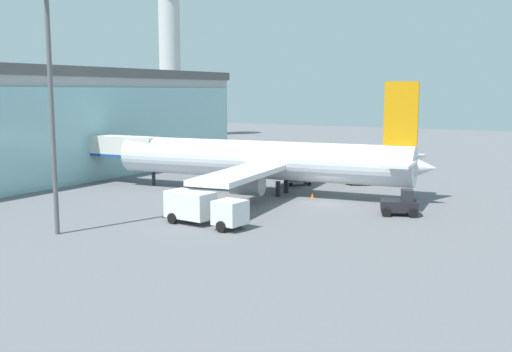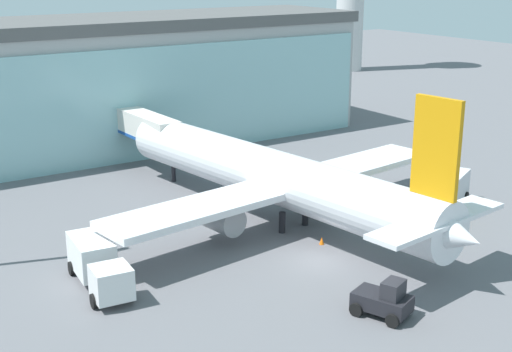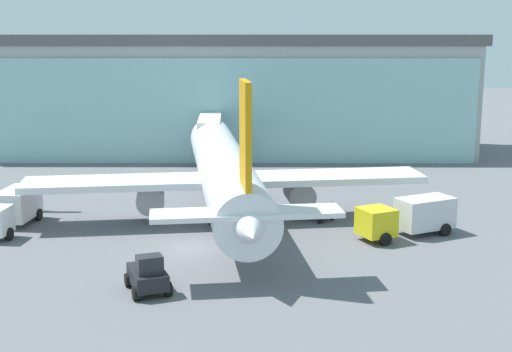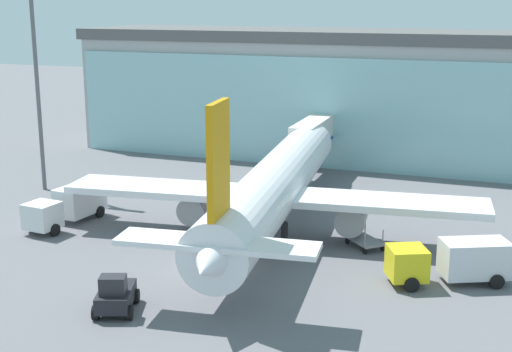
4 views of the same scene
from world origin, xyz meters
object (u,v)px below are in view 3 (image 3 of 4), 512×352
(airplane, at_px, (225,173))
(jet_bridge, at_px, (210,128))
(baggage_cart, at_px, (315,213))
(pushback_tug, at_px, (148,275))
(fuel_truck, at_px, (409,216))
(safety_cone_wingtip, at_px, (374,208))
(catering_truck, at_px, (11,209))
(safety_cone_nose, at_px, (223,234))

(airplane, bearing_deg, jet_bridge, -0.45)
(jet_bridge, xyz_separation_m, baggage_cart, (9.06, -20.13, -3.72))
(airplane, distance_m, pushback_tug, 16.51)
(fuel_truck, height_order, baggage_cart, fuel_truck)
(pushback_tug, distance_m, safety_cone_wingtip, 23.44)
(airplane, bearing_deg, baggage_cart, -102.33)
(baggage_cart, height_order, safety_cone_wingtip, baggage_cart)
(catering_truck, xyz_separation_m, safety_cone_nose, (15.71, -2.61, -1.19))
(fuel_truck, xyz_separation_m, pushback_tug, (-17.07, -10.62, -0.49))
(airplane, bearing_deg, fuel_truck, -118.26)
(jet_bridge, relative_size, safety_cone_wingtip, 22.85)
(jet_bridge, bearing_deg, airplane, -175.04)
(jet_bridge, height_order, safety_cone_nose, jet_bridge)
(jet_bridge, height_order, pushback_tug, jet_bridge)
(airplane, bearing_deg, safety_cone_nose, 173.45)
(fuel_truck, height_order, safety_cone_nose, fuel_truck)
(pushback_tug, bearing_deg, baggage_cart, -55.49)
(pushback_tug, xyz_separation_m, safety_cone_nose, (3.86, 10.23, -0.70))
(jet_bridge, distance_m, pushback_tug, 35.48)
(safety_cone_wingtip, bearing_deg, catering_truck, -170.81)
(airplane, xyz_separation_m, pushback_tug, (-3.85, -15.85, -2.58))
(baggage_cart, bearing_deg, catering_truck, -128.19)
(baggage_cart, distance_m, safety_cone_nose, 8.50)
(pushback_tug, bearing_deg, catering_truck, 22.61)
(baggage_cart, xyz_separation_m, safety_cone_nose, (-6.92, -4.93, -0.23))
(safety_cone_nose, bearing_deg, fuel_truck, 1.69)
(pushback_tug, xyz_separation_m, safety_cone_wingtip, (15.79, 17.31, -0.70))
(baggage_cart, bearing_deg, airplane, -139.68)
(fuel_truck, bearing_deg, safety_cone_wingtip, -104.43)
(airplane, height_order, pushback_tug, airplane)
(catering_truck, relative_size, safety_cone_nose, 13.63)
(airplane, height_order, baggage_cart, airplane)
(baggage_cart, bearing_deg, fuel_truck, 10.12)
(catering_truck, xyz_separation_m, safety_cone_wingtip, (27.64, 4.47, -1.19))
(baggage_cart, distance_m, safety_cone_wingtip, 5.46)
(safety_cone_wingtip, bearing_deg, baggage_cart, -156.79)
(jet_bridge, bearing_deg, catering_truck, 147.57)
(catering_truck, distance_m, baggage_cart, 22.77)
(baggage_cart, distance_m, pushback_tug, 18.61)
(catering_truck, bearing_deg, jet_bridge, 155.13)
(catering_truck, relative_size, baggage_cart, 2.40)
(jet_bridge, bearing_deg, fuel_truck, -149.39)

